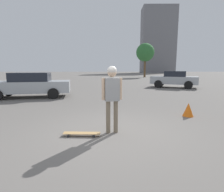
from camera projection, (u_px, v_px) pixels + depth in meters
name	position (u px, v px, depth m)	size (l,w,h in m)	color
ground_plane	(112.00, 132.00, 4.78)	(220.00, 220.00, 0.00)	slate
person	(112.00, 91.00, 4.60)	(0.27, 0.54, 1.80)	#7A6B56
skateboard	(82.00, 133.00, 4.53)	(0.27, 0.97, 0.08)	tan
car_parked_near	(30.00, 85.00, 10.63)	(2.72, 5.05, 1.51)	#ADB2B7
car_parked_far	(174.00, 79.00, 16.28)	(3.26, 4.49, 1.53)	#ADB2B7
building_block_distant	(158.00, 41.00, 78.63)	(8.59, 14.62, 28.50)	slate
tree_distant	(145.00, 53.00, 35.89)	(3.72, 3.72, 6.96)	brown
traffic_cone	(188.00, 110.00, 6.39)	(0.38, 0.38, 0.49)	orange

